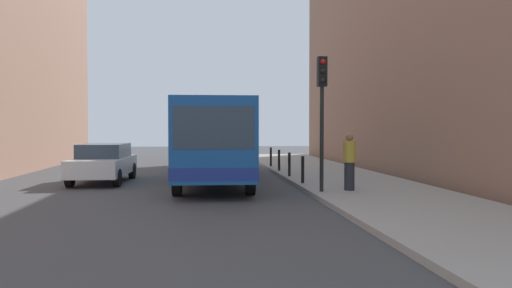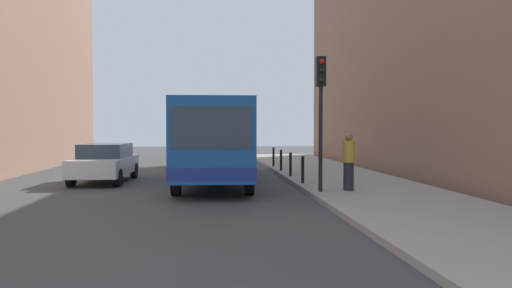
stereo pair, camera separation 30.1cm
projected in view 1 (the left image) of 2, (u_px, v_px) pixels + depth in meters
ground_plane at (204, 191)px, 16.34m from camera, size 80.00×80.00×0.00m
sidewalk at (363, 187)px, 16.96m from camera, size 4.40×40.00×0.15m
building_right at (470, 31)px, 21.42m from camera, size 7.00×32.00×12.52m
bus at (214, 137)px, 19.32m from camera, size 2.83×11.09×3.00m
car_beside_bus at (104, 162)px, 19.02m from camera, size 2.01×4.47×1.48m
traffic_light at (322, 98)px, 15.07m from camera, size 0.28×0.33×4.10m
bollard_near at (303, 170)px, 17.44m from camera, size 0.11×0.11×0.95m
bollard_mid at (289, 164)px, 20.02m from camera, size 0.11×0.11×0.95m
bollard_far at (279, 160)px, 22.59m from camera, size 0.11×0.11×0.95m
bollard_farthest at (271, 157)px, 25.17m from camera, size 0.11×0.11×0.95m
pedestrian_near_signal at (349, 162)px, 15.43m from camera, size 0.38×0.38×1.78m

